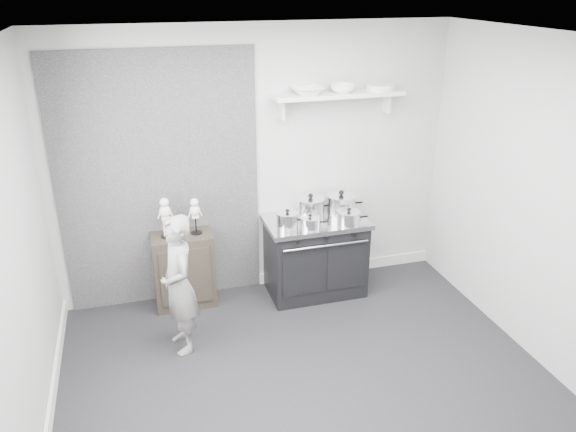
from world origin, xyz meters
The scene contains 16 objects.
ground centered at (0.00, 0.00, 0.00)m, with size 4.00×4.00×0.00m, color black.
room_shell centered at (-0.09, 0.15, 1.64)m, with size 4.02×3.62×2.71m.
wall_shelf centered at (0.80, 1.68, 2.01)m, with size 1.30×0.26×0.24m.
stove centered at (0.53, 1.48, 0.41)m, with size 1.02×0.64×0.82m.
side_cabinet centered at (-0.81, 1.61, 0.38)m, with size 0.59×0.34×0.76m, color black.
child centered at (-0.92, 0.88, 0.63)m, with size 0.46×0.30×1.27m, color gray.
pot_front_left centered at (0.19, 1.36, 0.90)m, with size 0.30×0.21×0.20m.
pot_back_left centered at (0.51, 1.61, 0.91)m, with size 0.38×0.29×0.24m.
pot_back_right centered at (0.83, 1.58, 0.92)m, with size 0.39×0.31×0.25m.
pot_front_right centered at (0.80, 1.28, 0.89)m, with size 0.32×0.23×0.18m.
pot_front_center centered at (0.40, 1.29, 0.88)m, with size 0.28×0.20×0.15m.
skeleton_full centered at (-0.94, 1.61, 0.99)m, with size 0.13×0.08×0.46m, color silver, non-canonical shape.
skeleton_torso centered at (-0.66, 1.61, 0.97)m, with size 0.12×0.08×0.42m, color silver, non-canonical shape.
bowl_large centered at (0.48, 1.67, 2.08)m, with size 0.31×0.31×0.08m, color white.
bowl_small centered at (0.84, 1.67, 2.08)m, with size 0.25×0.25×0.08m, color white.
plate_stack centered at (1.23, 1.67, 2.07)m, with size 0.28×0.28×0.06m, color silver.
Camera 1 is at (-1.19, -3.41, 3.05)m, focal length 35.00 mm.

